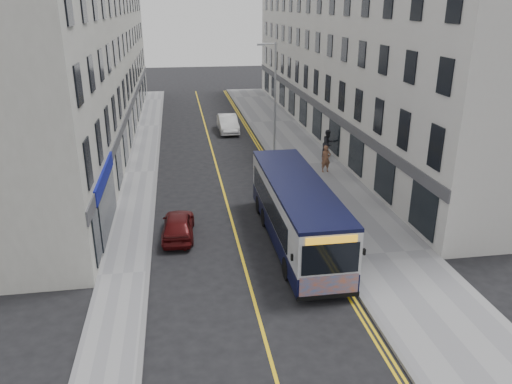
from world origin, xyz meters
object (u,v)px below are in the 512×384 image
object	(u,v)px
streetlamp	(274,97)
city_bus	(296,210)
car_white	(228,124)
pedestrian_near	(326,159)
pedestrian_far	(328,143)
bicycle	(317,206)
car_maroon	(178,225)

from	to	relation	value
streetlamp	city_bus	distance (m)	13.78
city_bus	car_white	bearing A→B (deg)	92.18
pedestrian_near	pedestrian_far	size ratio (longest dim) A/B	0.90
bicycle	pedestrian_near	world-z (taller)	pedestrian_near
pedestrian_far	car_maroon	bearing A→B (deg)	-165.36
pedestrian_far	car_maroon	distance (m)	15.56
bicycle	car_maroon	bearing A→B (deg)	121.85
pedestrian_near	car_white	xyz separation A→B (m)	(-5.08, 12.17, -0.27)
city_bus	bicycle	xyz separation A→B (m)	(1.77, 2.64, -1.00)
bicycle	car_white	bearing A→B (deg)	30.53
city_bus	pedestrian_far	size ratio (longest dim) A/B	5.31
pedestrian_far	car_maroon	size ratio (longest dim) A/B	0.53
pedestrian_far	pedestrian_near	bearing A→B (deg)	-140.79
pedestrian_near	pedestrian_far	bearing A→B (deg)	63.93
bicycle	pedestrian_far	size ratio (longest dim) A/B	1.02
car_maroon	bicycle	bearing A→B (deg)	-167.61
pedestrian_near	car_white	size ratio (longest dim) A/B	0.40
city_bus	bicycle	bearing A→B (deg)	56.08
pedestrian_far	car_white	size ratio (longest dim) A/B	0.44
bicycle	car_white	distance (m)	19.23
streetlamp	bicycle	distance (m)	11.42
pedestrian_near	car_white	world-z (taller)	pedestrian_near
bicycle	city_bus	bearing A→B (deg)	168.84
pedestrian_near	car_maroon	xyz separation A→B (m)	(-9.58, -8.02, -0.38)
streetlamp	pedestrian_near	bearing A→B (deg)	-55.15
pedestrian_far	car_white	bearing A→B (deg)	92.95
city_bus	car_maroon	world-z (taller)	city_bus
car_maroon	pedestrian_near	bearing A→B (deg)	-136.77
streetlamp	bicycle	bearing A→B (deg)	-88.78
car_white	bicycle	bearing A→B (deg)	-82.75
city_bus	pedestrian_near	distance (m)	10.45
bicycle	pedestrian_far	distance (m)	10.78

